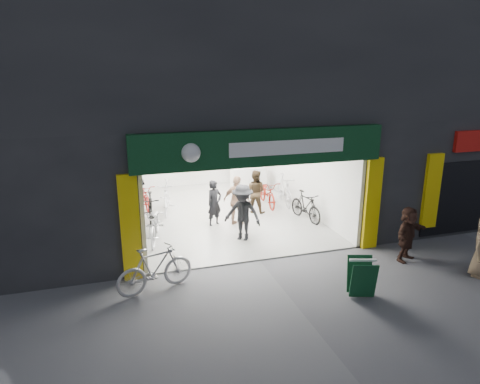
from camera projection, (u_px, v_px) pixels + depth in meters
name	position (u px, v px, depth m)	size (l,w,h in m)	color
ground	(260.00, 261.00, 11.31)	(60.00, 60.00, 0.00)	#56565B
building	(238.00, 86.00, 14.95)	(17.00, 10.27, 8.00)	#232326
bike_left_front	(155.00, 223.00, 12.51)	(0.71, 2.02, 1.06)	#B1B0B5
bike_left_midfront	(151.00, 212.00, 13.38)	(0.54, 1.91, 1.15)	black
bike_left_midback	(145.00, 196.00, 15.52)	(0.60, 1.73, 0.91)	maroon
bike_left_back	(167.00, 197.00, 14.98)	(0.54, 1.91, 1.15)	silver
bike_right_front	(306.00, 206.00, 14.18)	(0.47, 1.66, 1.00)	black
bike_right_mid	(267.00, 193.00, 15.74)	(0.65, 1.85, 0.97)	maroon
bike_right_back	(284.00, 190.00, 15.86)	(0.53, 1.86, 1.12)	#B3B3B8
parked_bike	(155.00, 269.00, 9.65)	(0.51, 1.81, 1.09)	#A4A4A8
customer_a	(214.00, 203.00, 13.63)	(0.55, 0.36, 1.51)	black
customer_b	(255.00, 192.00, 14.86)	(0.75, 0.58, 1.54)	#322517
customer_c	(243.00, 213.00, 12.41)	(1.10, 0.63, 1.71)	black
customer_d	(237.00, 201.00, 13.61)	(0.97, 0.40, 1.65)	#967057
pedestrian_far	(408.00, 234.00, 11.17)	(1.37, 0.44, 1.48)	#311D16
sandwich_board	(362.00, 276.00, 9.43)	(0.71, 0.72, 0.86)	#0E391E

